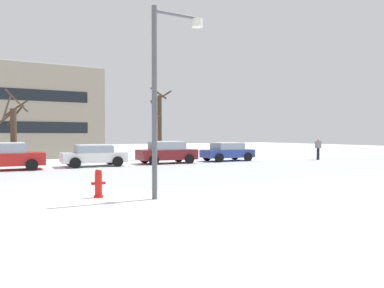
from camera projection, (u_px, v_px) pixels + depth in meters
The scene contains 12 objects.
ground_plane at pixel (33, 195), 11.90m from camera, with size 120.00×120.00×0.00m, color white.
road_surface at pixel (23, 181), 15.36m from camera, with size 80.00×9.93×0.00m.
fire_hydrant at pixel (98, 182), 11.39m from camera, with size 0.44×0.30×0.93m.
street_lamp at pixel (164, 82), 11.17m from camera, with size 1.76×0.36×5.85m.
parked_car_red at pixel (4, 156), 19.99m from camera, with size 4.23×2.20×1.53m.
parked_car_white at pixel (94, 155), 22.55m from camera, with size 3.92×2.23×1.35m.
parked_car_maroon at pixel (167, 152), 24.87m from camera, with size 4.02×2.14×1.52m.
parked_car_blue at pixel (227, 151), 27.21m from camera, with size 3.88×2.13×1.39m.
pedestrian_crossing at pixel (318, 147), 28.50m from camera, with size 0.49×0.42×1.69m.
tree_far_left at pixel (13, 132), 23.13m from camera, with size 1.83×1.82×4.77m.
tree_far_mid at pixel (160, 124), 28.99m from camera, with size 2.08×2.10×5.67m.
building_far_left at pixel (6, 114), 32.81m from camera, with size 14.81×11.72×7.71m.
Camera 1 is at (-1.19, -12.89, 1.97)m, focal length 34.10 mm.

